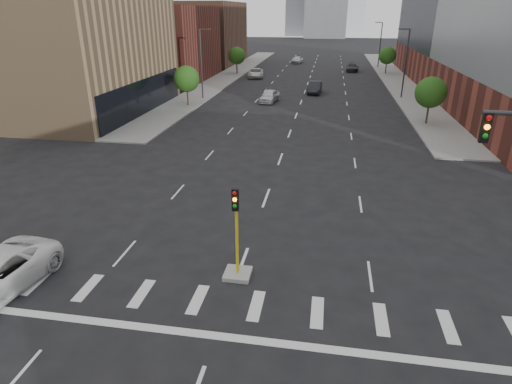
% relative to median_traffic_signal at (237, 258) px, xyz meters
% --- Properties ---
extents(sidewalk_left_far, '(5.00, 92.00, 0.15)m').
position_rel_median_traffic_signal_xyz_m(sidewalk_left_far, '(-15.00, 65.03, -0.90)').
color(sidewalk_left_far, gray).
rests_on(sidewalk_left_far, ground).
extents(sidewalk_right_far, '(5.00, 92.00, 0.15)m').
position_rel_median_traffic_signal_xyz_m(sidewalk_right_far, '(15.00, 65.03, -0.90)').
color(sidewalk_right_far, gray).
rests_on(sidewalk_right_far, ground).
extents(building_left_mid, '(20.00, 24.00, 14.00)m').
position_rel_median_traffic_signal_xyz_m(building_left_mid, '(-27.50, 31.03, 6.03)').
color(building_left_mid, '#987A56').
rests_on(building_left_mid, ground).
extents(building_left_far_a, '(20.00, 22.00, 12.00)m').
position_rel_median_traffic_signal_xyz_m(building_left_far_a, '(-27.50, 57.03, 5.03)').
color(building_left_far_a, brown).
rests_on(building_left_far_a, ground).
extents(building_left_far_b, '(20.00, 24.00, 13.00)m').
position_rel_median_traffic_signal_xyz_m(building_left_far_b, '(-27.50, 83.03, 5.53)').
color(building_left_far_b, brown).
rests_on(building_left_far_b, ground).
extents(median_traffic_signal, '(1.20, 1.20, 4.40)m').
position_rel_median_traffic_signal_xyz_m(median_traffic_signal, '(0.00, 0.00, 0.00)').
color(median_traffic_signal, '#999993').
rests_on(median_traffic_signal, ground).
extents(streetlight_right_a, '(1.60, 0.22, 9.07)m').
position_rel_median_traffic_signal_xyz_m(streetlight_right_a, '(13.41, 46.03, 4.04)').
color(streetlight_right_a, '#2D2D30').
rests_on(streetlight_right_a, ground).
extents(streetlight_right_b, '(1.60, 0.22, 9.07)m').
position_rel_median_traffic_signal_xyz_m(streetlight_right_b, '(13.41, 81.03, 4.04)').
color(streetlight_right_b, '#2D2D30').
rests_on(streetlight_right_b, ground).
extents(streetlight_left, '(1.60, 0.22, 9.07)m').
position_rel_median_traffic_signal_xyz_m(streetlight_left, '(-13.41, 41.03, 4.04)').
color(streetlight_left, '#2D2D30').
rests_on(streetlight_left, ground).
extents(tree_left_near, '(3.20, 3.20, 4.85)m').
position_rel_median_traffic_signal_xyz_m(tree_left_near, '(-14.00, 36.03, 2.42)').
color(tree_left_near, '#382619').
rests_on(tree_left_near, ground).
extents(tree_left_far, '(3.20, 3.20, 4.85)m').
position_rel_median_traffic_signal_xyz_m(tree_left_far, '(-14.00, 66.03, 2.42)').
color(tree_left_far, '#382619').
rests_on(tree_left_far, ground).
extents(tree_right_near, '(3.20, 3.20, 4.85)m').
position_rel_median_traffic_signal_xyz_m(tree_right_near, '(14.00, 31.03, 2.42)').
color(tree_right_near, '#382619').
rests_on(tree_right_near, ground).
extents(tree_right_far, '(3.20, 3.20, 4.85)m').
position_rel_median_traffic_signal_xyz_m(tree_right_far, '(14.00, 71.03, 2.42)').
color(tree_right_far, '#382619').
rests_on(tree_right_far, ground).
extents(car_near_left, '(2.54, 4.95, 1.61)m').
position_rel_median_traffic_signal_xyz_m(car_near_left, '(-4.15, 40.27, -0.17)').
color(car_near_left, silver).
rests_on(car_near_left, ground).
extents(car_mid_right, '(2.07, 5.16, 1.67)m').
position_rel_median_traffic_signal_xyz_m(car_mid_right, '(1.50, 47.99, -0.14)').
color(car_mid_right, black).
rests_on(car_mid_right, ground).
extents(car_far_left, '(3.45, 6.13, 1.62)m').
position_rel_median_traffic_signal_xyz_m(car_far_left, '(-9.73, 62.30, -0.16)').
color(car_far_left, silver).
rests_on(car_far_left, ground).
extents(car_deep_right, '(2.72, 5.66, 1.59)m').
position_rel_median_traffic_signal_xyz_m(car_deep_right, '(7.90, 74.03, -0.18)').
color(car_deep_right, '#222228').
rests_on(car_deep_right, ground).
extents(car_distant, '(2.59, 4.99, 1.62)m').
position_rel_median_traffic_signal_xyz_m(car_distant, '(-4.09, 86.41, -0.16)').
color(car_distant, silver).
rests_on(car_distant, ground).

